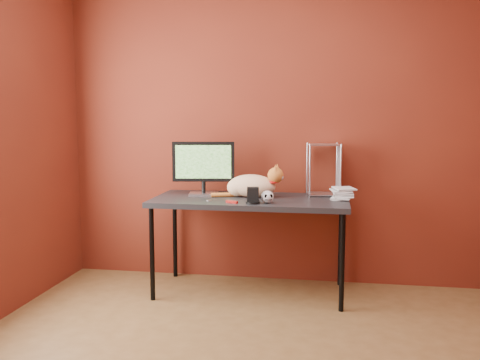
% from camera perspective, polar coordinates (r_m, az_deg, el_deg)
% --- Properties ---
extents(room, '(3.52, 3.52, 2.61)m').
position_cam_1_polar(room, '(2.70, 0.01, 8.08)').
color(room, brown).
rests_on(room, ground).
extents(desk, '(1.50, 0.70, 0.75)m').
position_cam_1_polar(desk, '(4.14, 1.12, -2.64)').
color(desk, black).
rests_on(desk, ground).
extents(monitor, '(0.49, 0.19, 0.43)m').
position_cam_1_polar(monitor, '(4.27, -3.92, 1.56)').
color(monitor, silver).
rests_on(monitor, desk).
extents(cat, '(0.57, 0.25, 0.26)m').
position_cam_1_polar(cat, '(4.17, 1.31, -0.59)').
color(cat, orange).
rests_on(cat, desk).
extents(skull_mug, '(0.10, 0.10, 0.09)m').
position_cam_1_polar(skull_mug, '(3.89, 2.93, -1.80)').
color(skull_mug, silver).
rests_on(skull_mug, desk).
extents(speaker, '(0.10, 0.10, 0.12)m').
position_cam_1_polar(speaker, '(3.88, 1.38, -1.72)').
color(speaker, black).
rests_on(speaker, desk).
extents(book_stack, '(0.20, 0.23, 0.98)m').
position_cam_1_polar(book_stack, '(4.12, 10.04, 4.80)').
color(book_stack, beige).
rests_on(book_stack, desk).
extents(wire_rack, '(0.27, 0.23, 0.42)m').
position_cam_1_polar(wire_rack, '(4.30, 8.90, 1.12)').
color(wire_rack, silver).
rests_on(wire_rack, desk).
extents(pocket_knife, '(0.09, 0.05, 0.02)m').
position_cam_1_polar(pocket_knife, '(3.90, -0.87, -2.35)').
color(pocket_knife, '#A3110C').
rests_on(pocket_knife, desk).
extents(black_gadget, '(0.05, 0.04, 0.02)m').
position_cam_1_polar(black_gadget, '(3.90, 1.69, -2.33)').
color(black_gadget, black).
rests_on(black_gadget, desk).
extents(washer, '(0.04, 0.04, 0.00)m').
position_cam_1_polar(washer, '(4.02, -3.33, -2.19)').
color(washer, silver).
rests_on(washer, desk).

